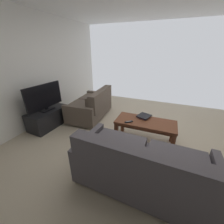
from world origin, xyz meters
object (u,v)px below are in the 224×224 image
(tv_stand, at_px, (49,118))
(book_stack, at_px, (144,116))
(coffee_table, at_px, (145,125))
(loveseat_near, at_px, (92,106))
(sofa_main, at_px, (141,168))
(flat_tv, at_px, (44,97))
(tv_remote, at_px, (129,122))

(tv_stand, height_order, book_stack, book_stack)
(coffee_table, bearing_deg, loveseat_near, -21.49)
(sofa_main, distance_m, book_stack, 1.29)
(sofa_main, distance_m, loveseat_near, 2.42)
(book_stack, bearing_deg, flat_tv, 10.10)
(tv_remote, bearing_deg, tv_stand, 2.03)
(tv_stand, bearing_deg, loveseat_near, -131.92)
(sofa_main, height_order, flat_tv, flat_tv)
(sofa_main, relative_size, tv_remote, 12.04)
(tv_stand, relative_size, flat_tv, 1.03)
(flat_tv, bearing_deg, loveseat_near, -131.96)
(coffee_table, distance_m, tv_stand, 2.35)
(loveseat_near, distance_m, tv_remote, 1.49)
(loveseat_near, height_order, flat_tv, flat_tv)
(tv_stand, distance_m, tv_remote, 2.05)
(flat_tv, bearing_deg, tv_remote, -178.02)
(sofa_main, relative_size, book_stack, 5.55)
(loveseat_near, distance_m, flat_tv, 1.22)
(sofa_main, relative_size, loveseat_near, 1.25)
(tv_stand, distance_m, flat_tv, 0.54)
(loveseat_near, relative_size, book_stack, 4.44)
(loveseat_near, distance_m, coffee_table, 1.68)
(loveseat_near, bearing_deg, coffee_table, 158.51)
(flat_tv, relative_size, tv_remote, 6.41)
(tv_stand, bearing_deg, sofa_main, 160.74)
(tv_stand, height_order, tv_remote, tv_remote)
(coffee_table, height_order, flat_tv, flat_tv)
(coffee_table, relative_size, tv_stand, 1.17)
(sofa_main, height_order, book_stack, sofa_main)
(sofa_main, relative_size, tv_stand, 1.83)
(sofa_main, bearing_deg, loveseat_near, -45.17)
(coffee_table, height_order, tv_remote, tv_remote)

